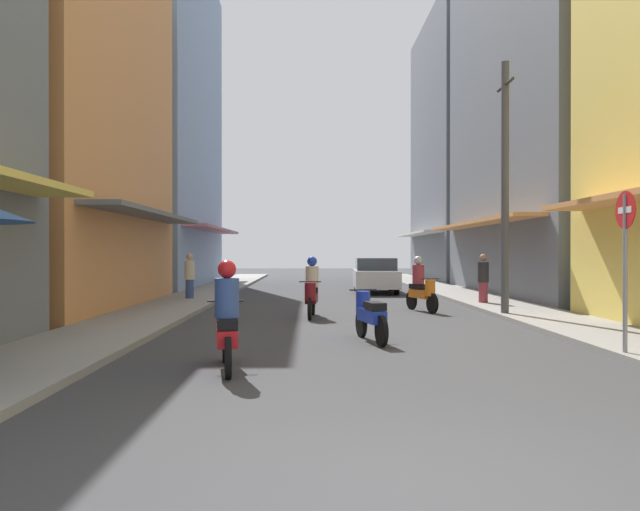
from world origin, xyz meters
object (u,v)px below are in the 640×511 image
object	(u,v)px
motorbike_red	(227,321)
pedestrian_foreground	(190,278)
motorbike_blue	(370,315)
utility_pole	(505,187)
parked_car	(375,275)
street_sign_no_entry	(625,250)
motorbike_orange	(421,287)
pedestrian_far	(483,280)
motorbike_maroon	(312,290)

from	to	relation	value
motorbike_red	pedestrian_foreground	bearing A→B (deg)	103.50
motorbike_blue	pedestrian_foreground	size ratio (longest dim) A/B	1.08
pedestrian_foreground	utility_pole	distance (m)	10.80
motorbike_red	pedestrian_foreground	distance (m)	12.47
motorbike_red	parked_car	world-z (taller)	motorbike_red
street_sign_no_entry	motorbike_orange	bearing A→B (deg)	102.67
motorbike_red	street_sign_no_entry	distance (m)	6.26
street_sign_no_entry	pedestrian_far	bearing A→B (deg)	87.15
motorbike_orange	pedestrian_far	bearing A→B (deg)	36.14
motorbike_orange	pedestrian_far	xyz separation A→B (m)	(2.25, 1.64, 0.11)
utility_pole	pedestrian_far	bearing A→B (deg)	83.52
motorbike_orange	motorbike_maroon	distance (m)	3.49
pedestrian_foreground	street_sign_no_entry	distance (m)	14.56
parked_car	street_sign_no_entry	xyz separation A→B (m)	(2.22, -15.88, 0.98)
motorbike_red	pedestrian_far	xyz separation A→B (m)	(6.61, 10.26, 0.11)
motorbike_orange	utility_pole	world-z (taller)	utility_pole
motorbike_orange	pedestrian_far	world-z (taller)	pedestrian_far
motorbike_orange	motorbike_maroon	bearing A→B (deg)	-153.72
motorbike_maroon	pedestrian_far	distance (m)	6.25
parked_car	utility_pole	xyz separation A→B (m)	(2.32, -9.65, 2.64)
motorbike_orange	motorbike_red	size ratio (longest dim) A/B	0.97
parked_car	pedestrian_far	xyz separation A→B (m)	(2.70, -6.36, 0.08)
pedestrian_foreground	utility_pole	world-z (taller)	utility_pole
motorbike_blue	street_sign_no_entry	size ratio (longest dim) A/B	0.67
motorbike_red	parked_car	xyz separation A→B (m)	(3.91, 16.62, 0.04)
pedestrian_far	street_sign_no_entry	bearing A→B (deg)	-92.85
motorbike_blue	motorbike_red	size ratio (longest dim) A/B	0.99
motorbike_red	motorbike_maroon	xyz separation A→B (m)	(1.23, 7.08, 0.00)
motorbike_red	street_sign_no_entry	world-z (taller)	street_sign_no_entry
motorbike_blue	motorbike_maroon	world-z (taller)	motorbike_maroon
motorbike_blue	utility_pole	distance (m)	6.40
pedestrian_far	pedestrian_foreground	bearing A→B (deg)	168.92
motorbike_orange	parked_car	size ratio (longest dim) A/B	0.42
pedestrian_far	street_sign_no_entry	world-z (taller)	street_sign_no_entry
pedestrian_far	utility_pole	xyz separation A→B (m)	(-0.37, -3.29, 2.56)
motorbike_orange	street_sign_no_entry	world-z (taller)	street_sign_no_entry
pedestrian_far	motorbike_maroon	bearing A→B (deg)	-149.35
parked_car	utility_pole	world-z (taller)	utility_pole
parked_car	street_sign_no_entry	distance (m)	16.06
motorbike_red	pedestrian_foreground	world-z (taller)	pedestrian_foreground
motorbike_blue	pedestrian_foreground	distance (m)	10.71
motorbike_orange	motorbike_maroon	xyz separation A→B (m)	(-3.13, -1.54, 0.00)
motorbike_blue	pedestrian_far	distance (m)	8.62
motorbike_orange	pedestrian_foreground	size ratio (longest dim) A/B	1.06
pedestrian_far	street_sign_no_entry	xyz separation A→B (m)	(-0.47, -9.52, 0.90)
motorbike_blue	utility_pole	xyz separation A→B (m)	(3.90, 4.18, 2.88)
motorbike_red	street_sign_no_entry	xyz separation A→B (m)	(6.13, 0.74, 1.01)
utility_pole	street_sign_no_entry	bearing A→B (deg)	-90.92
motorbike_red	pedestrian_far	size ratio (longest dim) A/B	1.10
motorbike_maroon	pedestrian_far	world-z (taller)	pedestrian_far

